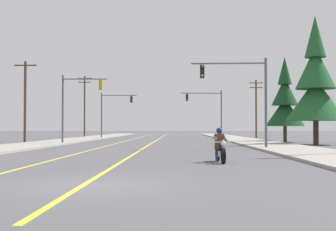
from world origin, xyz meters
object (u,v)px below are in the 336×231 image
traffic_signal_near_right (244,89)px  traffic_signal_mid_left (112,108)px  motorcycle_with_rider (220,148)px  conifer_tree_right_verge_far (285,103)px  traffic_signal_near_left (75,99)px  conifer_tree_right_verge_near (316,85)px  traffic_signal_mid_right (210,107)px  utility_pole_right_far (256,107)px  utility_pole_left_far (85,104)px  utility_pole_left_near (25,100)px

traffic_signal_near_right → traffic_signal_mid_left: (-13.42, 31.63, -0.02)m
motorcycle_with_rider → conifer_tree_right_verge_far: size_ratio=0.25×
motorcycle_with_rider → traffic_signal_mid_left: bearing=103.7°
motorcycle_with_rider → traffic_signal_near_left: 25.16m
traffic_signal_near_left → conifer_tree_right_verge_near: 21.18m
traffic_signal_near_left → traffic_signal_mid_right: same height
traffic_signal_mid_right → utility_pole_right_far: 9.58m
conifer_tree_right_verge_far → traffic_signal_mid_right: bearing=120.7°
traffic_signal_near_right → utility_pole_left_far: utility_pole_left_far is taller
traffic_signal_near_right → traffic_signal_mid_right: bearing=90.9°
motorcycle_with_rider → traffic_signal_mid_left: 45.27m
traffic_signal_mid_right → traffic_signal_mid_left: size_ratio=1.00×
traffic_signal_near_left → traffic_signal_mid_left: size_ratio=1.00×
conifer_tree_right_verge_near → traffic_signal_mid_left: bearing=132.1°
traffic_signal_mid_right → utility_pole_right_far: bearing=43.0°
motorcycle_with_rider → conifer_tree_right_verge_far: bearing=72.0°
conifer_tree_right_verge_far → utility_pole_left_far: bearing=131.8°
motorcycle_with_rider → traffic_signal_near_left: (-10.96, 22.38, 3.46)m
utility_pole_left_near → conifer_tree_right_verge_near: conifer_tree_right_verge_near is taller
traffic_signal_near_left → conifer_tree_right_verge_near: (21.09, -1.57, 1.06)m
traffic_signal_near_left → conifer_tree_right_verge_near: size_ratio=0.56×
motorcycle_with_rider → traffic_signal_mid_right: size_ratio=0.35×
traffic_signal_near_left → utility_pole_left_far: (-6.18, 35.51, 1.37)m
motorcycle_with_rider → utility_pole_left_far: bearing=106.5°
utility_pole_left_near → utility_pole_left_far: bearing=90.4°
utility_pole_left_near → utility_pole_right_far: 32.93m
traffic_signal_near_right → conifer_tree_right_verge_far: (6.47, 16.17, -0.11)m
traffic_signal_mid_right → traffic_signal_mid_left: 13.57m
traffic_signal_mid_right → conifer_tree_right_verge_far: 13.48m
traffic_signal_near_left → traffic_signal_mid_right: 22.07m
motorcycle_with_rider → traffic_signal_near_right: 13.02m
traffic_signal_near_right → utility_pole_right_far: utility_pole_right_far is taller
traffic_signal_near_right → traffic_signal_near_left: size_ratio=1.00×
conifer_tree_right_verge_far → motorcycle_with_rider: bearing=-108.0°
utility_pole_left_far → traffic_signal_mid_right: bearing=-42.6°
utility_pole_right_far → traffic_signal_near_right: bearing=-100.9°
utility_pole_right_far → utility_pole_left_far: utility_pole_left_far is taller
traffic_signal_mid_right → utility_pole_left_near: size_ratio=0.77×
utility_pole_left_far → traffic_signal_mid_left: bearing=-65.2°
traffic_signal_mid_right → conifer_tree_right_verge_near: (7.79, -19.17, 0.99)m
traffic_signal_near_left → conifer_tree_right_verge_near: conifer_tree_right_verge_near is taller
traffic_signal_near_right → conifer_tree_right_verge_near: conifer_tree_right_verge_near is taller
traffic_signal_near_right → conifer_tree_right_verge_near: size_ratio=0.56×
traffic_signal_near_left → conifer_tree_right_verge_far: size_ratio=0.71×
motorcycle_with_rider → utility_pole_left_near: bearing=122.4°
traffic_signal_mid_right → conifer_tree_right_verge_near: bearing=-67.9°
motorcycle_with_rider → conifer_tree_right_verge_near: size_ratio=0.20×
utility_pole_right_far → utility_pole_left_far: 28.84m
traffic_signal_near_right → utility_pole_right_far: size_ratio=0.76×
motorcycle_with_rider → utility_pole_left_near: (-16.91, 26.62, 3.66)m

